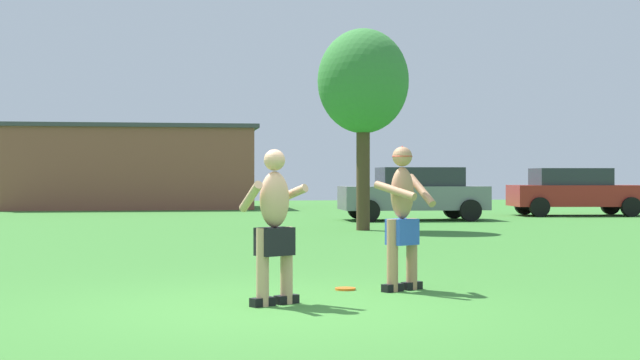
# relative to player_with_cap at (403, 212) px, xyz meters

# --- Properties ---
(ground_plane) EXTENTS (80.00, 80.00, 0.00)m
(ground_plane) POSITION_rel_player_with_cap_xyz_m (-1.59, -1.22, -0.92)
(ground_plane) COLOR #38752D
(player_with_cap) EXTENTS (0.70, 0.74, 1.68)m
(player_with_cap) POSITION_rel_player_with_cap_xyz_m (0.00, 0.00, 0.00)
(player_with_cap) COLOR black
(player_with_cap) RESTS_ON ground_plane
(player_in_black) EXTENTS (0.72, 0.74, 1.60)m
(player_in_black) POSITION_rel_player_with_cap_xyz_m (-1.59, -0.95, -0.08)
(player_in_black) COLOR black
(player_in_black) RESTS_ON ground_plane
(frisbee) EXTENTS (0.24, 0.24, 0.03)m
(frisbee) POSITION_rel_player_with_cap_xyz_m (-0.64, 0.17, -0.90)
(frisbee) COLOR orange
(frisbee) RESTS_ON ground_plane
(car_red_near_post) EXTENTS (4.45, 2.36, 1.58)m
(car_red_near_post) POSITION_rel_player_with_cap_xyz_m (10.42, 18.69, -0.09)
(car_red_near_post) COLOR maroon
(car_red_near_post) RESTS_ON ground_plane
(car_gray_mid_lot) EXTENTS (4.34, 2.09, 1.58)m
(car_gray_mid_lot) POSITION_rel_player_with_cap_xyz_m (4.35, 16.40, -0.09)
(car_gray_mid_lot) COLOR slate
(car_gray_mid_lot) RESTS_ON ground_plane
(outbuilding_behind_lot) EXTENTS (10.37, 5.42, 3.36)m
(outbuilding_behind_lot) POSITION_rel_player_with_cap_xyz_m (-4.74, 27.97, 0.77)
(outbuilding_behind_lot) COLOR brown
(outbuilding_behind_lot) RESTS_ON ground_plane
(tree_right_field) EXTENTS (2.23, 2.23, 4.92)m
(tree_right_field) POSITION_rel_player_with_cap_xyz_m (1.84, 11.67, 2.68)
(tree_right_field) COLOR #4C3823
(tree_right_field) RESTS_ON ground_plane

